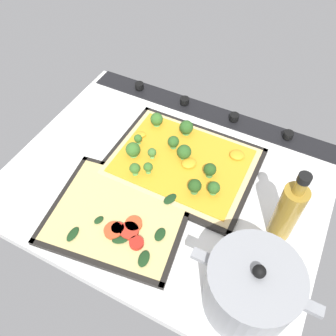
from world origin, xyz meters
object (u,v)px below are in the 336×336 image
veggie_pizza_back (120,216)px  cooking_pot (251,288)px  oil_bottle (288,211)px  baking_tray_back (119,215)px  broccoli_pizza (180,159)px  baking_tray_front (182,164)px

veggie_pizza_back → cooking_pot: bearing=171.6°
veggie_pizza_back → oil_bottle: size_ratio=1.55×
cooking_pot → oil_bottle: size_ratio=1.16×
baking_tray_back → oil_bottle: (-35.02, -13.29, 8.31)cm
cooking_pot → broccoli_pizza: bearing=-44.1°
veggie_pizza_back → cooking_pot: (-32.72, 4.84, 5.81)cm
broccoli_pizza → oil_bottle: 30.90cm
broccoli_pizza → baking_tray_back: bearing=74.4°
baking_tray_front → baking_tray_back: 22.20cm
veggie_pizza_back → cooking_pot: size_ratio=1.34×
oil_bottle → veggie_pizza_back: bearing=21.7°
baking_tray_front → oil_bottle: size_ratio=1.81×
broccoli_pizza → cooking_pot: 38.46cm
baking_tray_front → veggie_pizza_back: size_ratio=1.17×
baking_tray_front → cooking_pot: (-26.73, 26.46, 6.52)cm
baking_tray_front → baking_tray_back: bearing=72.7°
baking_tray_back → veggie_pizza_back: size_ratio=1.08×
veggie_pizza_back → cooking_pot: cooking_pot is taller
oil_bottle → baking_tray_back: bearing=20.8°
cooking_pot → oil_bottle: 18.72cm
cooking_pot → oil_bottle: bearing=-95.2°
broccoli_pizza → veggie_pizza_back: bearing=76.2°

